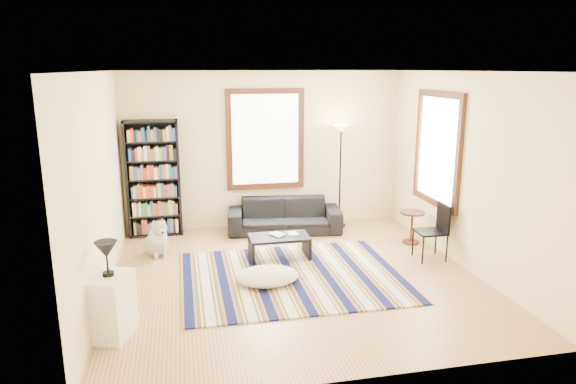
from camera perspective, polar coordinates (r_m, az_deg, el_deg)
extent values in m
cube|color=tan|center=(7.30, 0.82, -9.73)|extent=(5.00, 5.00, 0.10)
cube|color=white|center=(6.70, 0.90, 13.69)|extent=(5.00, 5.00, 0.10)
cube|color=beige|center=(9.32, -2.60, 4.70)|extent=(5.00, 0.10, 2.80)
cube|color=beige|center=(4.49, 8.06, -5.26)|extent=(5.00, 0.10, 2.80)
cube|color=beige|center=(6.78, -20.68, 0.45)|extent=(0.10, 5.00, 2.80)
cube|color=beige|center=(7.81, 19.45, 2.20)|extent=(0.10, 5.00, 2.80)
cube|color=white|center=(9.21, -2.53, 5.86)|extent=(1.20, 0.06, 1.60)
cube|color=white|center=(8.42, 16.30, 4.59)|extent=(0.06, 1.20, 1.60)
cube|color=#0D1244|center=(7.26, 0.47, -9.34)|extent=(3.04, 2.44, 0.02)
imported|color=black|center=(9.12, -0.40, -2.63)|extent=(2.07, 1.02, 0.58)
cube|color=black|center=(9.06, -14.73, 1.44)|extent=(0.90, 0.30, 2.00)
cube|color=black|center=(7.87, -0.98, -6.16)|extent=(1.00, 0.72, 0.36)
imported|color=beige|center=(7.79, -1.71, -4.88)|extent=(0.29, 0.27, 0.02)
imported|color=beige|center=(7.88, 0.02, -4.68)|extent=(0.20, 0.15, 0.02)
ellipsoid|color=beige|center=(7.02, -2.31, -9.33)|extent=(0.86, 0.65, 0.22)
cylinder|color=#431D10|center=(8.76, 13.58, -3.84)|extent=(0.46, 0.46, 0.54)
cube|color=black|center=(8.06, 15.55, -4.30)|extent=(0.43, 0.41, 0.86)
cube|color=white|center=(5.96, -19.06, -11.87)|extent=(0.53, 0.60, 0.70)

